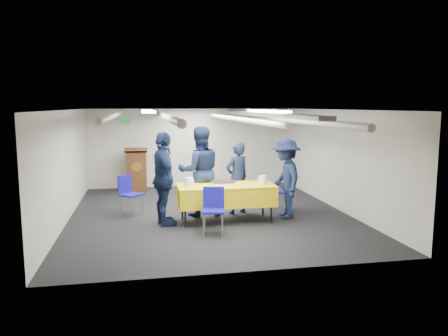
% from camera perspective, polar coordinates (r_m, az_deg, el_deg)
% --- Properties ---
extents(ground, '(7.00, 7.00, 0.00)m').
position_cam_1_polar(ground, '(9.79, -1.94, -5.98)').
color(ground, black).
rests_on(ground, ground).
extents(room_shell, '(6.00, 7.00, 2.30)m').
position_cam_1_polar(room_shell, '(9.93, -1.82, 4.81)').
color(room_shell, beige).
rests_on(room_shell, ground).
extents(serving_table, '(2.01, 0.87, 0.77)m').
position_cam_1_polar(serving_table, '(9.05, 0.28, -3.52)').
color(serving_table, black).
rests_on(serving_table, ground).
extents(sheet_cake, '(0.47, 0.37, 0.09)m').
position_cam_1_polar(sheet_cake, '(9.00, -0.10, -1.95)').
color(sheet_cake, white).
rests_on(sheet_cake, serving_table).
extents(plate_stack_left, '(0.20, 0.20, 0.18)m').
position_cam_1_polar(plate_stack_left, '(8.83, -4.58, -1.88)').
color(plate_stack_left, white).
rests_on(plate_stack_left, serving_table).
extents(plate_stack_right, '(0.20, 0.20, 0.17)m').
position_cam_1_polar(plate_stack_right, '(9.12, 5.09, -1.59)').
color(plate_stack_right, white).
rests_on(plate_stack_right, serving_table).
extents(podium, '(0.62, 0.53, 1.25)m').
position_cam_1_polar(podium, '(12.55, -11.35, -0.14)').
color(podium, '#5C3217').
rests_on(podium, ground).
extents(chair_near, '(0.50, 0.50, 0.87)m').
position_cam_1_polar(chair_near, '(8.22, -1.39, -4.91)').
color(chair_near, gray).
rests_on(chair_near, ground).
extents(chair_right, '(0.42, 0.42, 0.87)m').
position_cam_1_polar(chair_right, '(10.06, 7.91, -2.56)').
color(chair_right, gray).
rests_on(chair_right, ground).
extents(chair_left, '(0.59, 0.59, 0.87)m').
position_cam_1_polar(chair_left, '(9.86, -12.37, -2.90)').
color(chair_left, gray).
rests_on(chair_left, ground).
extents(sailor_a, '(0.69, 0.59, 1.61)m').
position_cam_1_polar(sailor_a, '(9.67, 1.73, -1.29)').
color(sailor_a, black).
rests_on(sailor_a, ground).
extents(sailor_b, '(0.98, 0.78, 1.95)m').
position_cam_1_polar(sailor_b, '(9.49, -3.20, -0.42)').
color(sailor_b, black).
rests_on(sailor_b, ground).
extents(sailor_c, '(0.66, 1.17, 1.88)m').
position_cam_1_polar(sailor_c, '(8.77, -7.86, -1.42)').
color(sailor_c, black).
rests_on(sailor_c, ground).
extents(sailor_d, '(0.64, 1.11, 1.71)m').
position_cam_1_polar(sailor_d, '(9.39, 8.05, -1.33)').
color(sailor_d, black).
rests_on(sailor_d, ground).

